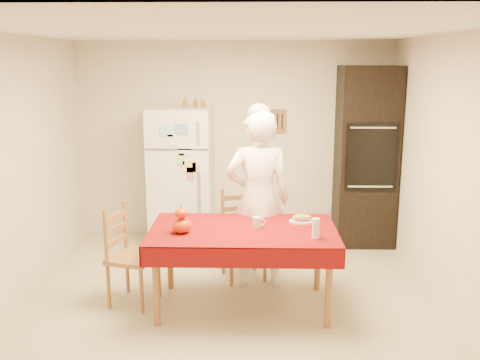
{
  "coord_description": "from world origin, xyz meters",
  "views": [
    {
      "loc": [
        0.24,
        -4.58,
        2.26
      ],
      "look_at": [
        0.12,
        0.2,
        1.19
      ],
      "focal_mm": 40.0,
      "sensor_mm": 36.0,
      "label": 1
    }
  ],
  "objects_px": {
    "refrigerator": "(181,176)",
    "dining_table": "(243,236)",
    "oven_cabinet": "(366,157)",
    "pumpkin_lower": "(182,225)",
    "bread_plate": "(302,221)",
    "seated_woman": "(258,200)",
    "chair_left": "(127,251)",
    "chair_far": "(242,230)",
    "coffee_mug": "(257,222)",
    "wine_glass": "(316,228)"
  },
  "relations": [
    {
      "from": "seated_woman",
      "to": "coffee_mug",
      "type": "relative_size",
      "value": 17.99
    },
    {
      "from": "wine_glass",
      "to": "bread_plate",
      "type": "relative_size",
      "value": 0.73
    },
    {
      "from": "coffee_mug",
      "to": "bread_plate",
      "type": "relative_size",
      "value": 0.42
    },
    {
      "from": "seated_woman",
      "to": "chair_left",
      "type": "bearing_deg",
      "value": 15.3
    },
    {
      "from": "dining_table",
      "to": "chair_far",
      "type": "distance_m",
      "value": 0.76
    },
    {
      "from": "seated_woman",
      "to": "bread_plate",
      "type": "bearing_deg",
      "value": 138.02
    },
    {
      "from": "bread_plate",
      "to": "oven_cabinet",
      "type": "bearing_deg",
      "value": 60.8
    },
    {
      "from": "chair_far",
      "to": "bread_plate",
      "type": "bearing_deg",
      "value": -60.36
    },
    {
      "from": "chair_left",
      "to": "bread_plate",
      "type": "distance_m",
      "value": 1.67
    },
    {
      "from": "oven_cabinet",
      "to": "bread_plate",
      "type": "distance_m",
      "value": 1.92
    },
    {
      "from": "dining_table",
      "to": "wine_glass",
      "type": "bearing_deg",
      "value": -20.92
    },
    {
      "from": "dining_table",
      "to": "coffee_mug",
      "type": "bearing_deg",
      "value": 17.21
    },
    {
      "from": "seated_woman",
      "to": "refrigerator",
      "type": "bearing_deg",
      "value": -58.46
    },
    {
      "from": "oven_cabinet",
      "to": "dining_table",
      "type": "height_order",
      "value": "oven_cabinet"
    },
    {
      "from": "coffee_mug",
      "to": "chair_left",
      "type": "bearing_deg",
      "value": 178.34
    },
    {
      "from": "chair_left",
      "to": "bread_plate",
      "type": "xyz_separation_m",
      "value": [
        1.65,
        0.14,
        0.26
      ]
    },
    {
      "from": "chair_far",
      "to": "seated_woman",
      "type": "distance_m",
      "value": 0.48
    },
    {
      "from": "oven_cabinet",
      "to": "pumpkin_lower",
      "type": "xyz_separation_m",
      "value": [
        -2.02,
        -1.99,
        -0.27
      ]
    },
    {
      "from": "refrigerator",
      "to": "coffee_mug",
      "type": "bearing_deg",
      "value": -62.44
    },
    {
      "from": "refrigerator",
      "to": "dining_table",
      "type": "bearing_deg",
      "value": -66.18
    },
    {
      "from": "refrigerator",
      "to": "dining_table",
      "type": "relative_size",
      "value": 1.0
    },
    {
      "from": "dining_table",
      "to": "wine_glass",
      "type": "xyz_separation_m",
      "value": [
        0.63,
        -0.24,
        0.16
      ]
    },
    {
      "from": "oven_cabinet",
      "to": "chair_left",
      "type": "height_order",
      "value": "oven_cabinet"
    },
    {
      "from": "oven_cabinet",
      "to": "chair_left",
      "type": "xyz_separation_m",
      "value": [
        -2.57,
        -1.79,
        -0.59
      ]
    },
    {
      "from": "coffee_mug",
      "to": "refrigerator",
      "type": "bearing_deg",
      "value": 117.56
    },
    {
      "from": "seated_woman",
      "to": "pumpkin_lower",
      "type": "height_order",
      "value": "seated_woman"
    },
    {
      "from": "coffee_mug",
      "to": "wine_glass",
      "type": "xyz_separation_m",
      "value": [
        0.51,
        -0.28,
        0.04
      ]
    },
    {
      "from": "pumpkin_lower",
      "to": "coffee_mug",
      "type": "bearing_deg",
      "value": 13.7
    },
    {
      "from": "dining_table",
      "to": "wine_glass",
      "type": "distance_m",
      "value": 0.69
    },
    {
      "from": "chair_far",
      "to": "chair_left",
      "type": "height_order",
      "value": "same"
    },
    {
      "from": "chair_left",
      "to": "bread_plate",
      "type": "relative_size",
      "value": 3.96
    },
    {
      "from": "seated_woman",
      "to": "bread_plate",
      "type": "relative_size",
      "value": 7.5
    },
    {
      "from": "refrigerator",
      "to": "seated_woman",
      "type": "height_order",
      "value": "seated_woman"
    },
    {
      "from": "chair_left",
      "to": "coffee_mug",
      "type": "xyz_separation_m",
      "value": [
        1.22,
        -0.04,
        0.3
      ]
    },
    {
      "from": "chair_far",
      "to": "chair_left",
      "type": "distance_m",
      "value": 1.26
    },
    {
      "from": "wine_glass",
      "to": "bread_plate",
      "type": "bearing_deg",
      "value": 99.95
    },
    {
      "from": "seated_woman",
      "to": "coffee_mug",
      "type": "bearing_deg",
      "value": 83.3
    },
    {
      "from": "chair_far",
      "to": "coffee_mug",
      "type": "height_order",
      "value": "chair_far"
    },
    {
      "from": "refrigerator",
      "to": "seated_woman",
      "type": "bearing_deg",
      "value": -53.85
    },
    {
      "from": "chair_far",
      "to": "pumpkin_lower",
      "type": "bearing_deg",
      "value": -139.09
    },
    {
      "from": "refrigerator",
      "to": "coffee_mug",
      "type": "height_order",
      "value": "refrigerator"
    },
    {
      "from": "chair_far",
      "to": "seated_woman",
      "type": "bearing_deg",
      "value": -69.79
    },
    {
      "from": "refrigerator",
      "to": "seated_woman",
      "type": "xyz_separation_m",
      "value": [
        0.95,
        -1.29,
        0.05
      ]
    },
    {
      "from": "seated_woman",
      "to": "pumpkin_lower",
      "type": "bearing_deg",
      "value": 38.66
    },
    {
      "from": "dining_table",
      "to": "chair_far",
      "type": "xyz_separation_m",
      "value": [
        -0.03,
        0.74,
        -0.18
      ]
    },
    {
      "from": "oven_cabinet",
      "to": "coffee_mug",
      "type": "relative_size",
      "value": 22.0
    },
    {
      "from": "chair_left",
      "to": "dining_table",
      "type": "bearing_deg",
      "value": -78.26
    },
    {
      "from": "chair_far",
      "to": "pumpkin_lower",
      "type": "distance_m",
      "value": 1.05
    },
    {
      "from": "refrigerator",
      "to": "oven_cabinet",
      "type": "relative_size",
      "value": 0.77
    },
    {
      "from": "wine_glass",
      "to": "bread_plate",
      "type": "distance_m",
      "value": 0.46
    }
  ]
}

